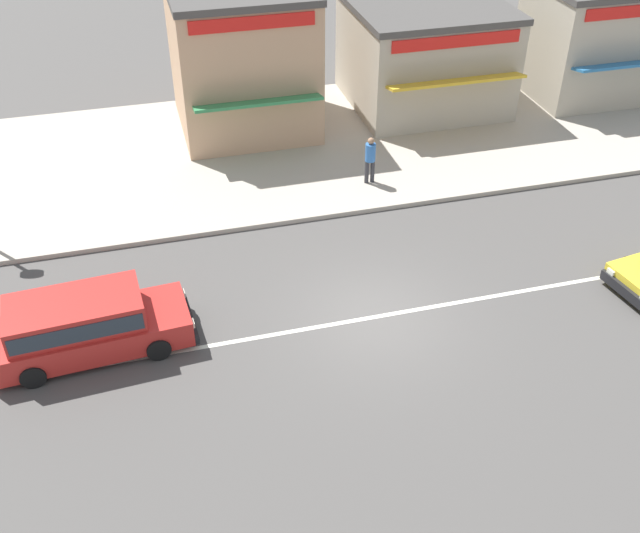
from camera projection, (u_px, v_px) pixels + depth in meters
name	position (u px, v px, depth m)	size (l,w,h in m)	color
ground_plane	(376.00, 317.00, 19.54)	(160.00, 160.00, 0.00)	#4C4947
lane_centre_stripe	(376.00, 317.00, 19.54)	(50.40, 0.14, 0.01)	silver
kerb_strip	(290.00, 146.00, 27.26)	(68.00, 10.00, 0.15)	#ADA393
minivan_red_2	(84.00, 323.00, 18.03)	(4.92, 2.17, 1.56)	red
pedestrian_mid_kerb	(370.00, 157.00, 24.43)	(0.34, 0.34, 1.62)	#333338
shopfront_corner_warung	(242.00, 58.00, 27.10)	(4.95, 5.84, 5.18)	tan
shopfront_mid_block	(601.00, 38.00, 29.85)	(5.61, 4.95, 4.47)	#B2A893
shopfront_far_kios	(425.00, 54.00, 29.13)	(5.78, 6.29, 3.94)	#B2A893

